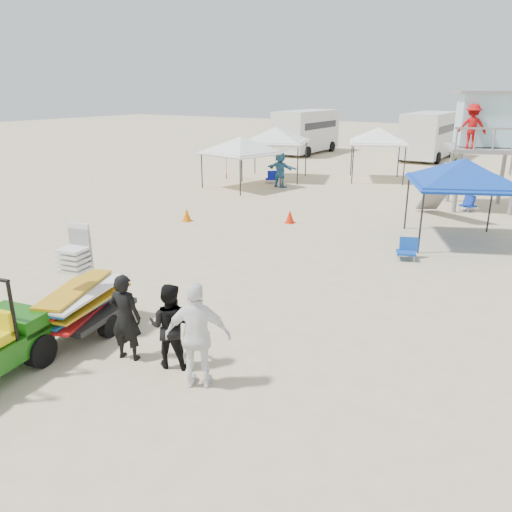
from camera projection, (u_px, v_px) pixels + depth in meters
The scene contains 20 objects.
ground at pixel (148, 360), 9.32m from camera, with size 140.00×140.00×0.00m, color beige.
surf_trailer at pixel (84, 295), 10.16m from camera, with size 1.57×2.41×2.03m.
man_left at pixel (125, 317), 9.14m from camera, with size 0.61×0.40×1.68m, color black.
man_mid at pixel (170, 326), 8.92m from camera, with size 0.77×0.60×1.59m, color black.
man_right at pixel (198, 336), 8.25m from camera, with size 1.10×0.46×1.87m, color white.
lifeguard_tower at pixel (486, 124), 20.32m from camera, with size 3.71×3.71×4.65m.
canopy_blue at pixel (465, 163), 15.75m from camera, with size 3.98×3.98×3.15m.
canopy_white_a at pixel (241, 139), 24.86m from camera, with size 3.55×3.55×2.98m.
canopy_white_b at pixel (275, 130), 27.28m from camera, with size 4.07×4.07×3.26m.
canopy_white_c at pixel (379, 130), 26.90m from camera, with size 3.70×3.70×3.27m.
umbrella_a at pixel (226, 162), 27.75m from camera, with size 2.11×2.15×1.93m, color red.
umbrella_b at pixel (281, 161), 27.98m from camera, with size 2.12×2.16×1.95m, color orange.
cone_near at pixel (187, 215), 19.07m from camera, with size 0.34×0.34×0.50m, color orange.
cone_far at pixel (290, 217), 18.80m from camera, with size 0.34×0.34×0.50m, color red.
beach_chair_a at pixel (272, 177), 26.91m from camera, with size 0.73×0.83×0.64m.
beach_chair_b at pixel (407, 249), 14.81m from camera, with size 0.69×0.76×0.64m.
beach_chair_c at pixel (469, 203), 20.73m from camera, with size 0.73×0.82×0.64m.
rv_far_left at pixel (306, 130), 38.85m from camera, with size 2.64×6.80×3.25m.
rv_mid_left at pixel (429, 134), 35.48m from camera, with size 2.65×6.50×3.25m.
distant_beachgoers at pixel (439, 178), 23.35m from camera, with size 18.42×17.87×1.82m.
Camera 1 is at (6.12, -5.84, 4.81)m, focal length 35.00 mm.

